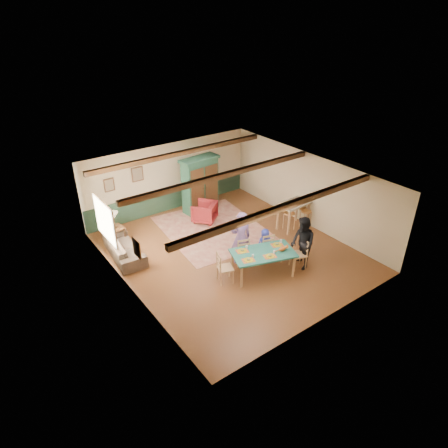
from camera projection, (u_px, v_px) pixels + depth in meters
floor at (231, 252)px, 13.27m from camera, size 8.00×8.00×0.00m
wall_back at (169, 178)px, 15.46m from camera, size 7.00×0.02×2.70m
wall_left at (128, 251)px, 10.82m from camera, size 0.02×8.00×2.70m
wall_right at (308, 190)px, 14.42m from camera, size 0.02×8.00×2.70m
ceiling at (231, 176)px, 11.97m from camera, size 7.00×8.00×0.02m
wainscot_back at (171, 199)px, 15.88m from camera, size 6.95×0.03×0.90m
ceiling_beam_front at (284, 207)px, 10.39m from camera, size 6.95×0.16×0.16m
ceiling_beam_mid at (224, 175)px, 12.30m from camera, size 6.95×0.16×0.16m
ceiling_beam_back at (181, 153)px, 14.14m from camera, size 6.95×0.16×0.16m
window_left at (104, 221)px, 11.95m from camera, size 0.06×1.60×1.30m
picture_left_wall at (137, 248)px, 10.22m from camera, size 0.04×0.42×0.52m
picture_back_a at (137, 174)px, 14.55m from camera, size 0.45×0.04×0.55m
picture_back_b at (109, 185)px, 14.06m from camera, size 0.38×0.04×0.48m
dining_table at (263, 263)px, 12.02m from camera, size 2.09×1.56×0.77m
dining_chair_far_left at (241, 250)px, 12.48m from camera, size 0.55×0.57×0.98m
dining_chair_far_right at (266, 246)px, 12.70m from camera, size 0.55×0.57×0.98m
dining_chair_end_left at (225, 267)px, 11.65m from camera, size 0.57×0.55×0.98m
dining_chair_end_right at (298, 254)px, 12.29m from camera, size 0.57×0.55×0.98m
person_man at (241, 238)px, 12.35m from camera, size 0.75×0.61×1.78m
person_woman at (303, 243)px, 12.14m from camera, size 0.87×0.99×1.70m
person_child at (265, 244)px, 12.76m from camera, size 0.58×0.47×1.04m
cat at (282, 248)px, 11.85m from camera, size 0.40×0.25×0.19m
place_setting_near_left at (249, 259)px, 11.44m from camera, size 0.49×0.42×0.11m
place_setting_near_center at (270, 255)px, 11.62m from camera, size 0.49×0.42×0.11m
place_setting_far_left at (242, 250)px, 11.87m from camera, size 0.49×0.42×0.11m
place_setting_far_right at (277, 244)px, 12.17m from camera, size 0.49×0.42×0.11m
area_rug at (213, 229)px, 14.64m from camera, size 3.72×4.28×0.01m
armoire at (200, 185)px, 15.48m from camera, size 1.60×0.76×2.19m
armchair at (204, 212)px, 15.03m from camera, size 1.16×1.16×0.76m
sofa at (124, 248)px, 12.93m from camera, size 1.02×2.20×0.62m
end_table at (116, 236)px, 13.61m from camera, size 0.55×0.55×0.63m
table_lamp at (114, 220)px, 13.32m from camera, size 0.32×0.32×0.58m
counter_table at (293, 215)px, 14.51m from camera, size 1.25×0.78×1.00m
bar_stool_left at (289, 216)px, 14.38m from camera, size 0.41×0.44×1.06m
bar_stool_right at (306, 214)px, 14.56m from camera, size 0.41×0.44×1.04m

